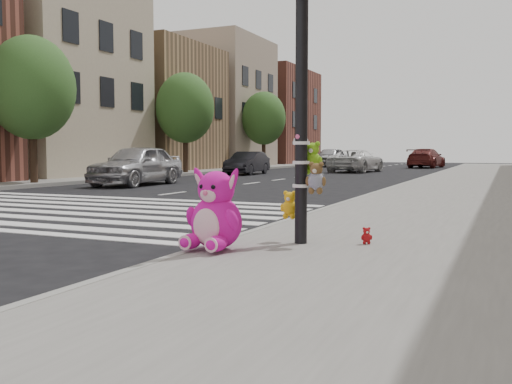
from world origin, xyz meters
The scene contains 20 objects.
ground centered at (0.00, 0.00, 0.00)m, with size 120.00×120.00×0.00m, color black.
sidewalk_near centered at (5.00, 10.00, 0.07)m, with size 7.00×80.00×0.14m, color slate.
sidewalk_far centered at (-13.50, 20.00, 0.07)m, with size 6.00×80.00×0.14m, color slate.
curb_edge centered at (1.55, 10.00, 0.07)m, with size 0.12×80.00×0.15m, color gray.
crosswalk centered at (-4.50, 5.20, 0.01)m, with size 11.00×6.00×0.01m, color silver, non-canonical shape.
bld_far_b centered at (-15.50, 17.00, 5.50)m, with size 6.00×8.00×11.00m, color #B6A88C.
bld_far_c centered at (-15.50, 26.00, 4.00)m, with size 6.00×8.00×8.00m, color #9B7953.
bld_far_d centered at (-15.50, 35.00, 5.00)m, with size 6.00×8.00×10.00m, color gray.
bld_far_e centered at (-15.50, 46.00, 4.50)m, with size 6.00×10.00×9.00m, color brown.
signal_pole centered at (2.62, 1.82, 1.77)m, with size 0.69×0.50×4.00m.
tree_far_a centered at (-11.20, 11.00, 3.65)m, with size 3.20×3.20×5.44m.
tree_far_b centered at (-11.20, 22.00, 3.65)m, with size 3.20×3.20×5.44m.
tree_far_c centered at (-11.20, 33.00, 3.65)m, with size 3.20×3.20×5.44m.
pink_bunny centered at (1.80, 0.94, 0.56)m, with size 0.72×0.78×1.02m.
red_teddy centered at (3.40, 2.07, 0.25)m, with size 0.15×0.10×0.22m, color #A81015, non-canonical shape.
car_silver_far centered at (-8.03, 13.06, 0.78)m, with size 1.85×4.60×1.57m, color #AFAFB4.
car_dark_far centered at (-8.23, 23.68, 0.64)m, with size 1.35×3.87×1.27m, color black.
car_white_near centered at (-3.50, 29.52, 0.69)m, with size 2.28×4.94×1.37m, color silver.
car_maroon_near centered at (-0.69, 40.26, 0.73)m, with size 2.05×5.05×1.47m, color maroon.
car_silver_deep centered at (-8.33, 40.24, 0.79)m, with size 1.86×4.62×1.58m, color #B4B5BA.
Camera 1 is at (5.03, -5.16, 1.35)m, focal length 40.00 mm.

